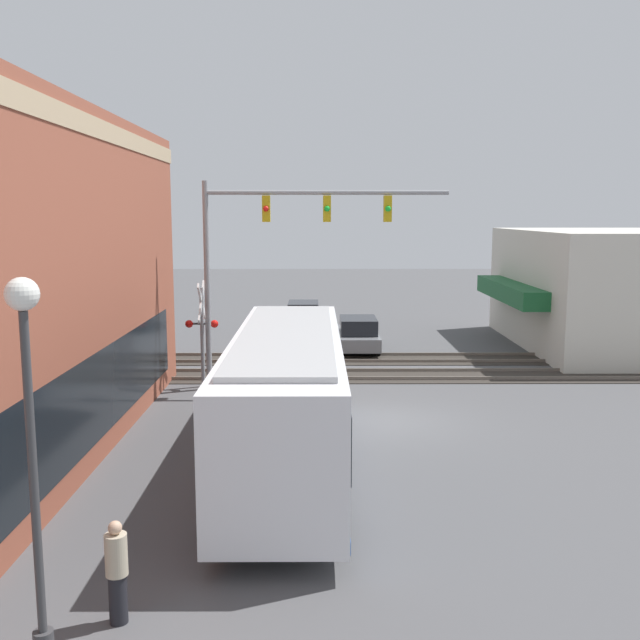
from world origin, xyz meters
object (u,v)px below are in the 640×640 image
Objects in this scene: city_bus at (287,394)px; crossing_signal at (202,324)px; parked_car_grey at (358,335)px; pedestrian_by_lamp at (117,572)px; parked_car_black at (303,316)px; streetlamp at (31,442)px.

city_bus is 8.97m from crossing_signal.
pedestrian_by_lamp is at bearing 167.35° from parked_car_grey.
crossing_signal is at bearing 165.87° from parked_car_black.
parked_car_grey is (22.88, -5.65, -2.49)m from streetlamp.
parked_car_grey is at bearing -158.33° from parked_car_black.
streetlamp is at bearing 158.47° from city_bus.
streetlamp is at bearing 143.97° from pedestrian_by_lamp.
city_bus reaches higher than parked_car_black.
city_bus is 2.68× the size of parked_car_grey.
city_bus is at bearing -18.96° from pedestrian_by_lamp.
parked_car_grey is (6.85, -5.97, -1.59)m from crossing_signal.
city_bus is 21.73m from parked_car_black.
city_bus is 2.97× the size of crossing_signal.
parked_car_black is at bearing 21.67° from parked_car_grey.
crossing_signal is 9.23m from parked_car_grey.
parked_car_black is (13.39, -3.37, -1.63)m from crossing_signal.
pedestrian_by_lamp is (1.03, -0.75, -2.37)m from streetlamp.
crossing_signal is 2.34× the size of pedestrian_by_lamp.
city_bus is 15.41m from parked_car_grey.
parked_car_black is at bearing -4.64° from pedestrian_by_lamp.
crossing_signal reaches higher than city_bus.
streetlamp is 29.69m from parked_car_black.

